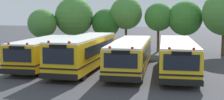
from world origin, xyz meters
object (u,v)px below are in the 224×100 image
tree_2 (105,23)px  school_bus_1 (85,51)px  tree_4 (159,17)px  school_bus_0 (45,51)px  school_bus_2 (131,54)px  school_bus_3 (177,55)px  tree_1 (73,17)px  tree_0 (43,24)px  tree_5 (184,18)px  tree_3 (125,13)px

tree_2 → school_bus_1: bearing=-84.7°
tree_4 → school_bus_0: bearing=-126.6°
school_bus_2 → school_bus_3: school_bus_3 is taller
school_bus_0 → tree_1: bearing=-84.5°
school_bus_2 → tree_0: bearing=-40.0°
tree_5 → tree_1: bearing=-177.8°
school_bus_3 → tree_4: (-1.94, 12.02, 2.72)m
tree_1 → tree_2: 3.97m
tree_3 → tree_1: bearing=-174.2°
school_bus_1 → tree_1: size_ratio=1.70×
tree_2 → tree_5: size_ratio=0.85×
school_bus_0 → tree_3: (4.83, 12.07, 3.19)m
school_bus_1 → tree_2: 12.41m
school_bus_1 → tree_3: (1.26, 12.26, 3.06)m
school_bus_1 → tree_4: tree_4 is taller
school_bus_0 → tree_5: (11.77, 11.93, 2.61)m
tree_3 → tree_4: 4.04m
school_bus_0 → school_bus_2: size_ratio=0.87×
school_bus_2 → tree_3: size_ratio=1.72×
tree_2 → tree_3: tree_3 is taller
school_bus_2 → school_bus_3: size_ratio=0.98×
school_bus_0 → tree_3: 13.39m
tree_1 → school_bus_1: bearing=-66.7°
tree_3 → tree_5: bearing=-1.1°
school_bus_0 → school_bus_1: (3.57, -0.19, 0.13)m
school_bus_1 → tree_2: (-1.13, 12.20, 1.92)m
school_bus_0 → school_bus_1: bearing=175.3°
tree_4 → tree_5: bearing=0.1°
tree_1 → tree_2: size_ratio=1.28×
school_bus_1 → school_bus_3: school_bus_1 is taller
school_bus_3 → tree_2: size_ratio=2.23×
school_bus_1 → tree_4: bearing=-112.1°
school_bus_0 → school_bus_2: bearing=178.0°
tree_3 → tree_5: tree_3 is taller
tree_3 → tree_2: bearing=-178.7°
tree_1 → tree_4: 10.29m
school_bus_3 → tree_1: (-12.22, 11.52, 2.70)m
school_bus_1 → tree_3: tree_3 is taller
school_bus_3 → tree_4: tree_4 is taller
tree_0 → tree_5: 16.45m
school_bus_3 → tree_5: 12.34m
school_bus_0 → tree_2: 12.43m
school_bus_2 → tree_1: tree_1 is taller
tree_5 → tree_0: bearing=-171.4°
school_bus_0 → tree_5: tree_5 is taller
school_bus_2 → tree_1: size_ratio=1.71×
tree_1 → school_bus_0: bearing=-82.8°
school_bus_1 → tree_5: size_ratio=1.85×
school_bus_1 → tree_1: tree_1 is taller
school_bus_1 → tree_4: (5.27, 12.12, 2.61)m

